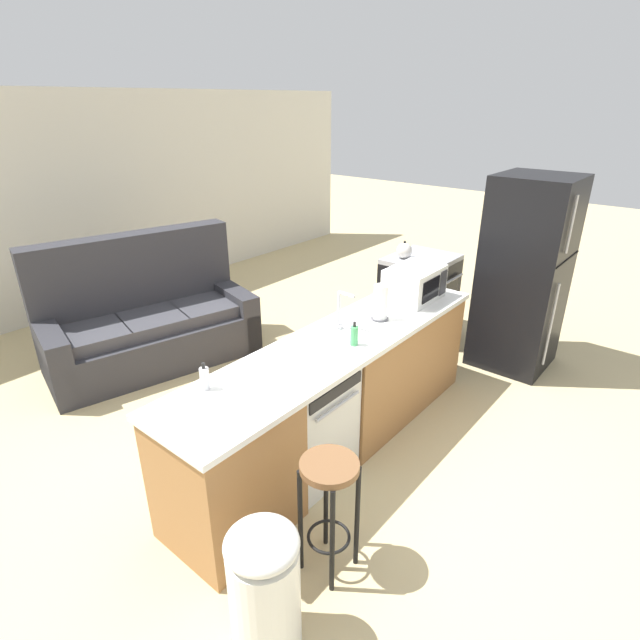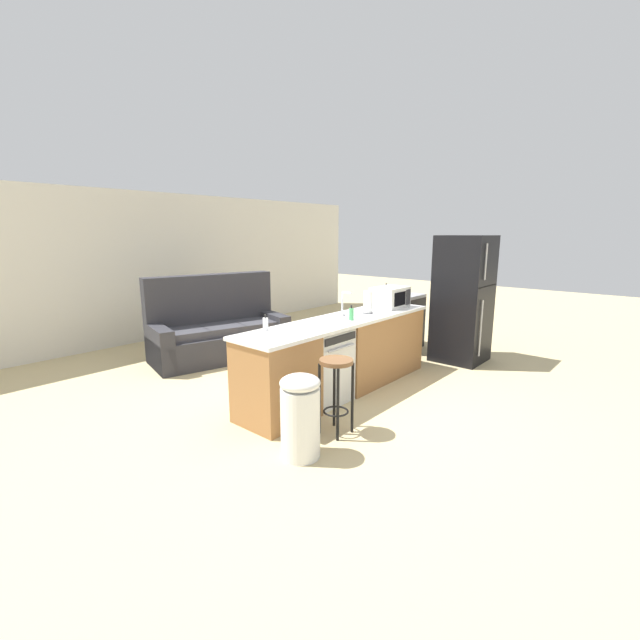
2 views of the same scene
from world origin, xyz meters
name	(u,v)px [view 1 (image 1 of 2)]	position (x,y,z in m)	size (l,w,h in m)	color
ground_plane	(325,452)	(0.00, 0.00, 0.00)	(24.00, 24.00, 0.00)	tan
wall_back	(68,206)	(0.30, 4.20, 1.30)	(10.00, 0.06, 2.60)	silver
kitchen_counter	(345,392)	(0.24, 0.00, 0.42)	(2.94, 0.66, 0.90)	#9E6B3D
dishwasher	(302,421)	(-0.25, 0.00, 0.42)	(0.58, 0.61, 0.84)	silver
stove_range	(419,295)	(2.35, 0.55, 0.45)	(0.76, 0.68, 0.90)	black
refrigerator	(524,275)	(2.35, -0.55, 0.93)	(0.72, 0.73, 1.87)	black
microwave	(414,283)	(1.20, 0.00, 1.04)	(0.50, 0.37, 0.28)	white
sink_faucet	(340,313)	(0.31, 0.11, 1.03)	(0.07, 0.18, 0.30)	silver
paper_towel_roll	(381,303)	(0.65, -0.02, 1.04)	(0.14, 0.14, 0.28)	#4C4C51
soap_bottle	(354,335)	(0.16, -0.13, 0.97)	(0.06, 0.06, 0.18)	#4CB266
dish_soap_bottle	(205,378)	(-0.87, 0.21, 0.97)	(0.06, 0.06, 0.18)	silver
kettle	(404,250)	(2.18, 0.68, 0.99)	(0.21, 0.17, 0.19)	silver
bar_stool	(329,493)	(-0.77, -0.65, 0.54)	(0.32, 0.32, 0.74)	brown
trash_bin	(265,589)	(-1.31, -0.70, 0.38)	(0.35, 0.35, 0.74)	white
couch	(148,323)	(0.04, 2.36, 0.39)	(2.16, 1.36, 1.27)	#2D2D33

